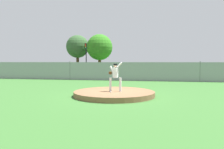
# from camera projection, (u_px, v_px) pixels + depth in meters

# --- Properties ---
(ground_plane) EXTENTS (80.00, 80.00, 0.00)m
(ground_plane) POSITION_uv_depth(u_px,v_px,m) (127.00, 85.00, 18.23)
(ground_plane) COLOR #386B2D
(asphalt_strip) EXTENTS (44.00, 7.00, 0.01)m
(asphalt_strip) POSITION_uv_depth(u_px,v_px,m) (135.00, 77.00, 26.57)
(asphalt_strip) COLOR #2B2B2D
(asphalt_strip) RESTS_ON ground_plane
(pitchers_mound) EXTENTS (4.55, 4.55, 0.27)m
(pitchers_mound) POSITION_uv_depth(u_px,v_px,m) (114.00, 94.00, 12.34)
(pitchers_mound) COLOR brown
(pitchers_mound) RESTS_ON ground_plane
(pitcher_youth) EXTENTS (0.79, 0.32, 1.65)m
(pitcher_youth) POSITION_uv_depth(u_px,v_px,m) (115.00, 74.00, 12.19)
(pitcher_youth) COLOR silver
(pitcher_youth) RESTS_ON pitchers_mound
(baseball) EXTENTS (0.07, 0.07, 0.07)m
(baseball) POSITION_uv_depth(u_px,v_px,m) (111.00, 92.00, 11.69)
(baseball) COLOR white
(baseball) RESTS_ON pitchers_mound
(chainlink_fence) EXTENTS (32.94, 0.07, 1.97)m
(chainlink_fence) POSITION_uv_depth(u_px,v_px,m) (131.00, 71.00, 22.10)
(chainlink_fence) COLOR gray
(chainlink_fence) RESTS_ON ground_plane
(parked_car_white) EXTENTS (1.83, 4.65, 1.70)m
(parked_car_white) POSITION_uv_depth(u_px,v_px,m) (84.00, 70.00, 27.45)
(parked_car_white) COLOR silver
(parked_car_white) RESTS_ON ground_plane
(parked_car_navy) EXTENTS (1.98, 4.34, 1.62)m
(parked_car_navy) POSITION_uv_depth(u_px,v_px,m) (185.00, 72.00, 25.49)
(parked_car_navy) COLOR #161E4C
(parked_car_navy) RESTS_ON ground_plane
(parked_car_charcoal) EXTENTS (2.03, 4.44, 1.72)m
(parked_car_charcoal) POSITION_uv_depth(u_px,v_px,m) (147.00, 71.00, 26.19)
(parked_car_charcoal) COLOR #232328
(parked_car_charcoal) RESTS_ON ground_plane
(parked_car_red) EXTENTS (1.93, 4.21, 1.71)m
(parked_car_red) POSITION_uv_depth(u_px,v_px,m) (61.00, 70.00, 28.61)
(parked_car_red) COLOR #A81919
(parked_car_red) RESTS_ON ground_plane
(parked_car_burgundy) EXTENTS (1.93, 4.62, 1.72)m
(parked_car_burgundy) POSITION_uv_depth(u_px,v_px,m) (113.00, 70.00, 27.25)
(parked_car_burgundy) COLOR maroon
(parked_car_burgundy) RESTS_ON ground_plane
(traffic_light_near) EXTENTS (0.28, 0.46, 4.60)m
(traffic_light_near) POSITION_uv_depth(u_px,v_px,m) (86.00, 53.00, 32.08)
(traffic_light_near) COLOR black
(traffic_light_near) RESTS_ON ground_plane
(tree_broad_left) EXTENTS (3.85, 3.85, 6.41)m
(tree_broad_left) POSITION_uv_depth(u_px,v_px,m) (78.00, 47.00, 37.04)
(tree_broad_left) COLOR #4C331E
(tree_broad_left) RESTS_ON ground_plane
(tree_tall_centre) EXTENTS (4.21, 4.21, 6.37)m
(tree_tall_centre) POSITION_uv_depth(u_px,v_px,m) (100.00, 47.00, 35.51)
(tree_tall_centre) COLOR #4C331E
(tree_tall_centre) RESTS_ON ground_plane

